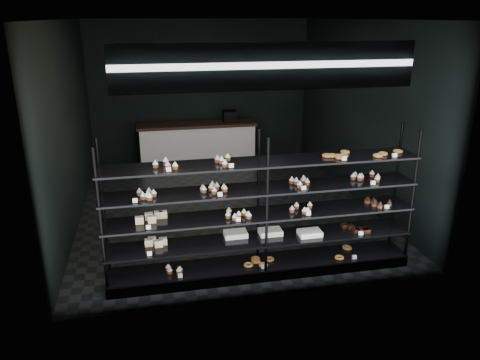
# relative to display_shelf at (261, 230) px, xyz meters

# --- Properties ---
(room) EXTENTS (5.01, 6.01, 3.20)m
(room) POSITION_rel_display_shelf_xyz_m (-0.06, 2.45, 0.97)
(room) COLOR black
(room) RESTS_ON ground
(display_shelf) EXTENTS (4.00, 0.50, 1.91)m
(display_shelf) POSITION_rel_display_shelf_xyz_m (0.00, 0.00, 0.00)
(display_shelf) COLOR black
(display_shelf) RESTS_ON room
(signage) EXTENTS (3.30, 0.05, 0.50)m
(signage) POSITION_rel_display_shelf_xyz_m (-0.06, -0.48, 2.12)
(signage) COLOR #0E0D44
(signage) RESTS_ON room
(pendant_lamp) EXTENTS (0.33, 0.33, 0.89)m
(pendant_lamp) POSITION_rel_display_shelf_xyz_m (-1.10, 1.33, 1.82)
(pendant_lamp) COLOR black
(pendant_lamp) RESTS_ON room
(service_counter) EXTENTS (2.65, 0.65, 1.23)m
(service_counter) POSITION_rel_display_shelf_xyz_m (-0.22, 4.95, -0.13)
(service_counter) COLOR silver
(service_counter) RESTS_ON room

